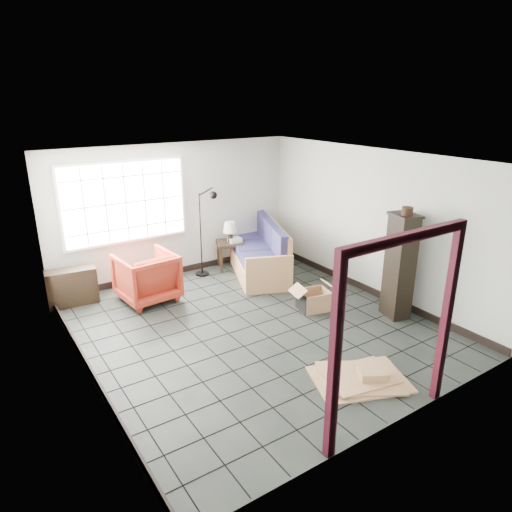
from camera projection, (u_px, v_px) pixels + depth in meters
ground at (253, 326)px, 7.18m from camera, size 5.50×5.50×0.00m
room_shell at (252, 222)px, 6.64m from camera, size 5.02×5.52×2.61m
window_panel at (125, 202)px, 8.25m from camera, size 2.32×0.08×1.52m
doorway_trim at (399, 310)px, 4.60m from camera, size 1.80×0.08×2.20m
futon_sofa at (260, 254)px, 9.31m from camera, size 1.68×2.50×1.04m
armchair at (147, 275)px, 7.95m from camera, size 1.00×0.95×0.95m
side_table at (230, 247)px, 9.41m from camera, size 0.69×0.69×0.58m
table_lamp at (230, 228)px, 9.25m from camera, size 0.32×0.32×0.44m
projector at (235, 240)px, 9.34m from camera, size 0.27×0.22×0.09m
floor_lamp at (207, 229)px, 8.93m from camera, size 0.47×0.40×1.78m
console_shelf at (72, 287)px, 7.84m from camera, size 0.85×0.40×0.64m
tall_shelf at (400, 266)px, 7.24m from camera, size 0.47×0.55×1.72m
pot at (407, 211)px, 6.84m from camera, size 0.21×0.21×0.13m
open_box at (314, 300)px, 7.70m from camera, size 0.86×0.55×0.45m
cardboard_pile at (361, 377)px, 5.79m from camera, size 1.39×1.19×0.17m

